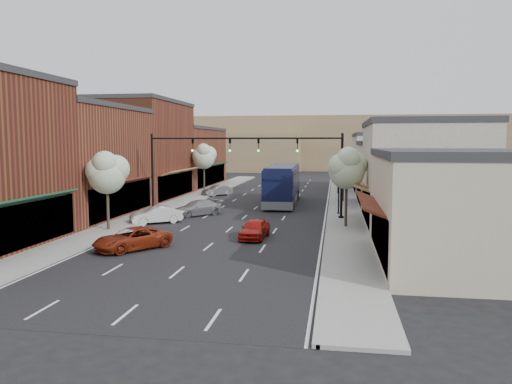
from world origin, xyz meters
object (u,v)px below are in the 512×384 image
at_px(signal_mast_right, 312,163).
at_px(parked_car_a, 132,239).
at_px(parked_car_c, 197,208).
at_px(tree_right_far, 344,164).
at_px(red_hatchback, 255,229).
at_px(parked_car_b, 156,215).
at_px(lamp_post_near, 339,180).
at_px(parked_car_e, 217,190).
at_px(coach_bus, 283,184).
at_px(tree_left_near, 107,172).
at_px(tree_right_near, 347,168).
at_px(tree_left_far, 204,156).
at_px(lamp_post_far, 338,169).
at_px(signal_mast_left, 179,162).

bearing_deg(signal_mast_right, parked_car_a, -126.08).
bearing_deg(parked_car_c, tree_right_far, 84.19).
xyz_separation_m(red_hatchback, parked_car_b, (-8.55, 4.85, 0.00)).
bearing_deg(lamp_post_near, parked_car_e, 135.82).
relative_size(lamp_post_near, coach_bus, 0.34).
xyz_separation_m(signal_mast_right, tree_right_far, (2.73, 11.95, -0.63)).
bearing_deg(parked_car_e, tree_left_near, -55.67).
distance_m(tree_right_near, parked_car_a, 16.15).
height_order(tree_right_near, tree_right_far, tree_right_near).
bearing_deg(lamp_post_near, coach_bus, 128.10).
bearing_deg(parked_car_b, red_hatchback, 26.23).
bearing_deg(parked_car_e, red_hatchback, -32.02).
relative_size(lamp_post_near, parked_car_c, 0.99).
relative_size(coach_bus, red_hatchback, 3.39).
xyz_separation_m(tree_right_far, parked_car_b, (-14.55, -16.11, -3.34)).
bearing_deg(parked_car_e, parked_car_a, -46.95).
bearing_deg(tree_left_near, signal_mast_right, 30.14).
xyz_separation_m(lamp_post_near, parked_car_c, (-12.00, -2.16, -2.35)).
distance_m(tree_right_near, tree_left_far, 27.56).
bearing_deg(tree_right_far, tree_right_near, -90.00).
bearing_deg(tree_left_near, parked_car_e, 85.14).
bearing_deg(parked_car_c, lamp_post_near, 51.63).
xyz_separation_m(tree_left_far, coach_bus, (10.46, -8.31, -2.56)).
height_order(tree_right_near, parked_car_b, tree_right_near).
xyz_separation_m(lamp_post_near, lamp_post_far, (0.00, 17.50, 0.00)).
xyz_separation_m(parked_car_a, parked_car_c, (0.00, 13.82, 0.01)).
bearing_deg(parked_car_e, signal_mast_left, -48.75).
bearing_deg(parked_car_c, lamp_post_far, 100.02).
distance_m(tree_right_far, parked_car_e, 15.50).
xyz_separation_m(tree_left_far, lamp_post_near, (16.05, -15.44, -1.60)).
distance_m(signal_mast_left, tree_left_far, 18.14).
bearing_deg(parked_car_c, tree_right_near, 22.12).
height_order(lamp_post_far, red_hatchback, lamp_post_far).
height_order(signal_mast_left, tree_right_near, signal_mast_left).
xyz_separation_m(signal_mast_right, tree_left_far, (-13.87, 17.95, -0.02)).
height_order(lamp_post_near, parked_car_b, lamp_post_near).
distance_m(parked_car_a, parked_car_c, 13.82).
xyz_separation_m(signal_mast_left, tree_right_near, (13.97, -4.05, -0.17)).
height_order(signal_mast_right, coach_bus, signal_mast_right).
relative_size(red_hatchback, parked_car_b, 0.96).
relative_size(signal_mast_left, tree_right_near, 1.38).
relative_size(signal_mast_left, red_hatchback, 2.15).
bearing_deg(signal_mast_left, parked_car_a, -83.98).
height_order(tree_right_far, tree_left_near, tree_left_near).
distance_m(signal_mast_left, tree_right_near, 14.55).
height_order(tree_right_near, red_hatchback, tree_right_near).
xyz_separation_m(tree_left_near, tree_left_far, (-0.00, 26.00, 0.38)).
relative_size(tree_right_near, parked_car_c, 1.33).
distance_m(tree_left_far, parked_car_a, 31.93).
height_order(signal_mast_right, lamp_post_far, signal_mast_right).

